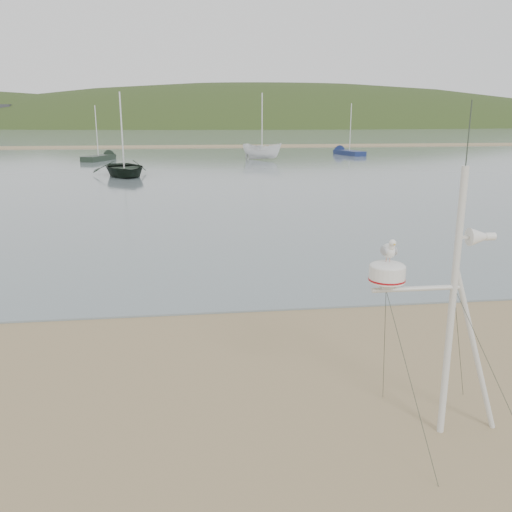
{
  "coord_description": "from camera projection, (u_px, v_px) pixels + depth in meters",
  "views": [
    {
      "loc": [
        0.68,
        -7.24,
        4.23
      ],
      "look_at": [
        1.75,
        1.0,
        2.07
      ],
      "focal_mm": 38.0,
      "sensor_mm": 36.0,
      "label": 1
    }
  ],
  "objects": [
    {
      "name": "boat_white",
      "position": [
        262.0,
        137.0,
        52.37
      ],
      "size": [
        2.33,
        2.32,
        4.34
      ],
      "primitive_type": "imported",
      "rotation": [
        0.0,
        0.0,
        0.89
      ],
      "color": "white",
      "rests_on": "water"
    },
    {
      "name": "mast_rig",
      "position": [
        445.0,
        362.0,
        7.18
      ],
      "size": [
        1.96,
        2.09,
        4.43
      ],
      "color": "silver",
      "rests_on": "ground"
    },
    {
      "name": "boat_dark",
      "position": [
        122.0,
        137.0,
        38.06
      ],
      "size": [
        4.08,
        2.17,
        5.49
      ],
      "primitive_type": "imported",
      "rotation": [
        0.0,
        0.0,
        0.28
      ],
      "color": "black",
      "rests_on": "water"
    },
    {
      "name": "sailboat_dark_mid",
      "position": [
        106.0,
        157.0,
        53.16
      ],
      "size": [
        3.41,
        5.63,
        5.56
      ],
      "color": "black",
      "rests_on": "ground"
    },
    {
      "name": "sailboat_blue_far",
      "position": [
        343.0,
        152.0,
        60.57
      ],
      "size": [
        2.91,
        6.1,
        5.93
      ],
      "color": "#16224F",
      "rests_on": "ground"
    },
    {
      "name": "sandbar",
      "position": [
        179.0,
        147.0,
        75.09
      ],
      "size": [
        560.0,
        7.0,
        0.07
      ],
      "primitive_type": "cube",
      "color": "#88724F",
      "rests_on": "water"
    },
    {
      "name": "far_cottages",
      "position": [
        189.0,
        116.0,
        195.41
      ],
      "size": [
        294.4,
        6.3,
        8.0
      ],
      "color": "white",
      "rests_on": "ground"
    },
    {
      "name": "water",
      "position": [
        181.0,
        133.0,
        134.61
      ],
      "size": [
        560.0,
        256.0,
        0.04
      ],
      "primitive_type": "cube",
      "color": "slate",
      "rests_on": "ground"
    },
    {
      "name": "ground",
      "position": [
        146.0,
        414.0,
        7.93
      ],
      "size": [
        560.0,
        560.0,
        0.0
      ],
      "primitive_type": "plane",
      "color": "#88724F",
      "rests_on": "ground"
    },
    {
      "name": "hill_ridge",
      "position": [
        225.0,
        171.0,
        240.74
      ],
      "size": [
        620.0,
        180.0,
        80.0
      ],
      "color": "#233415",
      "rests_on": "ground"
    }
  ]
}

